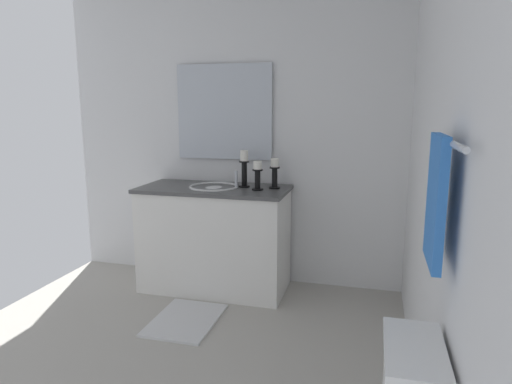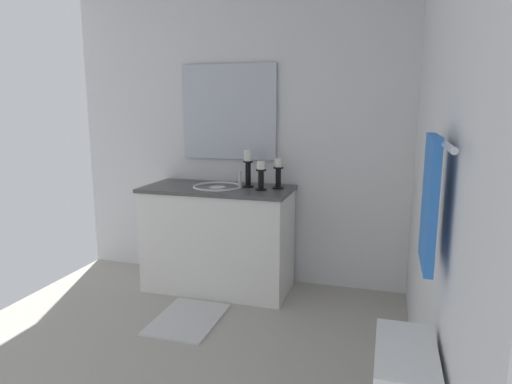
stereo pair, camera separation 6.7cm
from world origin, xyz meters
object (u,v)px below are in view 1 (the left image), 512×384
Objects in this scene: vanity_cabinet at (215,238)px; towel_bar at (446,141)px; towel_near_vanity at (436,200)px; bath_mat at (185,320)px; candle_holder_tall at (275,173)px; candle_holder_mid at (244,168)px; sink_basin at (214,192)px; mirror at (224,112)px; candle_holder_short at (258,175)px.

towel_bar reaches higher than vanity_cabinet.
towel_near_vanity is 2.20m from bath_mat.
candle_holder_mid reaches higher than candle_holder_tall.
mirror reaches higher than sink_basin.
sink_basin is 2.38m from towel_bar.
towel_bar is at bearing 39.50° from sink_basin.
mirror reaches higher than towel_near_vanity.
bath_mat is (0.70, -0.49, -0.98)m from candle_holder_tall.
vanity_cabinet is 0.74m from candle_holder_tall.
vanity_cabinet is 0.39m from sink_basin.
towel_bar is 2.33m from bath_mat.
sink_basin is 1.35× the size of candle_holder_mid.
vanity_cabinet is at bearing -140.82° from towel_near_vanity.
candle_holder_short is at bearing -48.17° from candle_holder_tall.
candle_holder_short is at bearing 53.63° from candle_holder_mid.
sink_basin reaches higher than bath_mat.
towel_bar is 1.15× the size of bath_mat.
vanity_cabinet is at bearing -0.01° from mirror.
towel_bar is (2.06, 1.47, -0.06)m from mirror.
mirror is 2.79× the size of candle_holder_mid.
sink_basin is 0.92× the size of towel_near_vanity.
candle_holder_tall reaches higher than candle_holder_short.
towel_bar is (1.86, 0.98, 0.41)m from candle_holder_tall.
sink_basin is 0.69m from mirror.
towel_bar is (1.86, 1.24, 0.37)m from candle_holder_mid.
candle_holder_tall is at bearing 90.11° from candle_holder_mid.
bath_mat is (0.60, -0.37, -0.97)m from candle_holder_short.
candle_holder_tall is 2.14m from towel_bar.
candle_holder_mid is (-0.07, 0.24, 0.59)m from vanity_cabinet.
towel_bar is at bearing 32.03° from candle_holder_short.
sink_basin is 0.41m from candle_holder_short.
candle_holder_tall is (-0.07, 0.49, 0.16)m from sink_basin.
mirror is 3.46× the size of candle_holder_tall.
bath_mat is at bearing -18.76° from candle_holder_mid.
mirror is at bearing -180.00° from bath_mat.
vanity_cabinet is 0.64m from candle_holder_mid.
vanity_cabinet is 1.06m from mirror.
candle_holder_short is 2.07m from towel_near_vanity.
sink_basin is at bearing 0.20° from mirror.
towel_near_vanity is (1.86, 0.97, 0.21)m from candle_holder_tall.
candle_holder_mid is 1.25m from bath_mat.
bath_mat is (0.70, -0.24, -1.01)m from candle_holder_mid.
candle_holder_mid is at bearing 48.74° from mirror.
mirror is 0.68m from candle_holder_short.
candle_holder_tall is at bearing 66.95° from mirror.
candle_holder_mid reaches higher than candle_holder_short.
towel_bar is at bearing 33.64° from candle_holder_mid.
candle_holder_mid is 0.50× the size of bath_mat.
sink_basin is at bearing 179.91° from bath_mat.
candle_holder_short is 0.33× the size of towel_bar.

